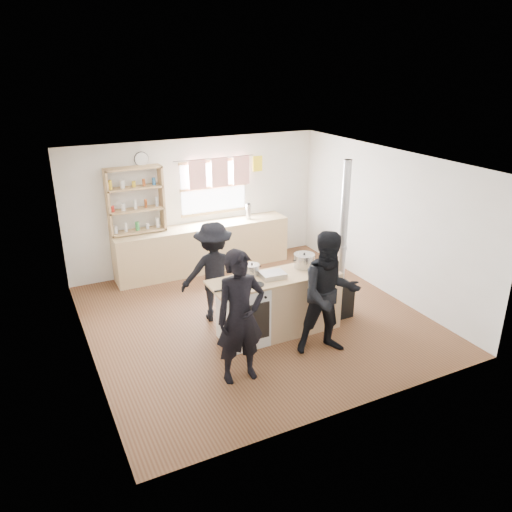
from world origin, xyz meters
name	(u,v)px	position (x,y,z in m)	size (l,w,h in m)	color
ground	(254,318)	(0.00, 0.00, -0.01)	(5.00, 5.00, 0.01)	brown
back_counter	(204,248)	(0.00, 2.22, 0.45)	(3.40, 0.55, 0.90)	tan
shelving_unit	(136,200)	(-1.20, 2.34, 1.51)	(1.00, 0.28, 1.20)	tan
thermos	(248,212)	(0.96, 2.22, 1.05)	(0.10, 0.10, 0.30)	silver
cooking_island	(279,304)	(0.14, -0.55, 0.47)	(1.97, 0.64, 0.93)	silver
skillet_greens	(238,287)	(-0.59, -0.70, 0.96)	(0.33, 0.33, 0.05)	black
roast_tray	(273,275)	(0.02, -0.56, 0.97)	(0.36, 0.29, 0.07)	silver
stockpot_stove	(252,270)	(-0.21, -0.35, 1.01)	(0.23, 0.23, 0.18)	silver
stockpot_counter	(304,261)	(0.61, -0.44, 1.03)	(0.31, 0.31, 0.23)	#B0B0B2
bread_board	(326,263)	(0.93, -0.57, 0.98)	(0.29, 0.22, 0.12)	tan
flue_heater	(340,278)	(1.26, -0.49, 0.64)	(0.35, 0.35, 2.50)	black
person_near_left	(240,317)	(-0.85, -1.35, 0.87)	(0.64, 0.42, 1.75)	black
person_near_right	(329,294)	(0.50, -1.30, 0.88)	(0.86, 0.67, 1.76)	black
person_far	(214,272)	(-0.55, 0.29, 0.79)	(1.02, 0.59, 1.59)	black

